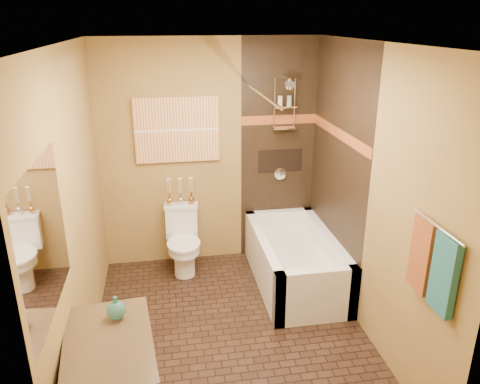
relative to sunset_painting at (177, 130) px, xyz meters
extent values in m
plane|color=black|center=(0.35, -1.48, -1.55)|extent=(3.00, 3.00, 0.00)
cube|color=#A27F3E|center=(-0.85, -1.48, -0.30)|extent=(0.02, 3.00, 2.50)
cube|color=#A27F3E|center=(1.55, -1.48, -0.30)|extent=(0.02, 3.00, 2.50)
cube|color=#A27F3E|center=(0.35, 0.02, -0.30)|extent=(2.40, 0.02, 2.50)
cube|color=#A27F3E|center=(0.35, -2.98, -0.30)|extent=(2.40, 0.02, 2.50)
plane|color=silver|center=(0.35, -1.48, 0.95)|extent=(3.00, 3.00, 0.00)
cube|color=black|center=(1.12, 0.01, -0.30)|extent=(0.85, 0.01, 2.50)
cube|color=black|center=(1.53, -0.73, -0.30)|extent=(0.01, 1.50, 2.50)
cube|color=maroon|center=(1.12, 0.00, 0.07)|extent=(0.85, 0.01, 0.10)
cube|color=maroon|center=(1.52, -0.73, 0.07)|extent=(0.01, 1.50, 0.10)
cube|color=black|center=(1.15, 0.01, -0.40)|extent=(0.50, 0.01, 0.25)
cylinder|color=silver|center=(1.15, -0.12, 0.53)|extent=(0.02, 0.26, 0.02)
cylinder|color=silver|center=(1.15, -0.28, 0.48)|extent=(0.11, 0.11, 0.09)
cylinder|color=silver|center=(1.15, -0.01, -0.55)|extent=(0.14, 0.02, 0.14)
cylinder|color=silver|center=(0.75, -0.73, 0.47)|extent=(0.03, 1.55, 0.03)
cylinder|color=silver|center=(1.50, -2.53, -0.10)|extent=(0.02, 0.55, 0.02)
cube|color=#1D5961|center=(1.51, -2.66, -0.37)|extent=(0.05, 0.22, 0.52)
cube|color=brown|center=(1.51, -2.40, -0.37)|extent=(0.05, 0.22, 0.52)
cube|color=#CE6B30|center=(0.00, 0.00, 0.00)|extent=(0.90, 0.04, 0.70)
cube|color=white|center=(-0.84, -2.43, -0.05)|extent=(0.01, 1.00, 0.90)
cube|color=white|center=(1.15, -1.43, -1.27)|extent=(0.80, 0.10, 0.55)
cube|color=white|center=(1.15, -0.03, -1.27)|extent=(0.80, 0.10, 0.55)
cube|color=white|center=(0.80, -0.73, -1.27)|extent=(0.10, 1.50, 0.55)
cube|color=white|center=(1.50, -0.73, -1.27)|extent=(0.10, 1.50, 0.55)
cube|color=white|center=(1.15, -0.73, -1.38)|extent=(0.64, 1.34, 0.35)
cube|color=white|center=(0.00, -0.09, -1.03)|extent=(0.36, 0.19, 0.35)
cube|color=white|center=(0.00, -0.09, -0.84)|extent=(0.38, 0.21, 0.04)
cylinder|color=white|center=(0.00, -0.36, -1.37)|extent=(0.22, 0.22, 0.35)
cylinder|color=white|center=(0.00, -0.36, -1.22)|extent=(0.34, 0.34, 0.09)
cylinder|color=white|center=(0.00, -0.36, -1.17)|extent=(0.36, 0.36, 0.03)
cube|color=black|center=(-0.57, -2.43, -0.78)|extent=(0.63, 0.94, 0.04)
camera|label=1|loc=(-0.16, -4.93, 1.12)|focal=35.00mm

